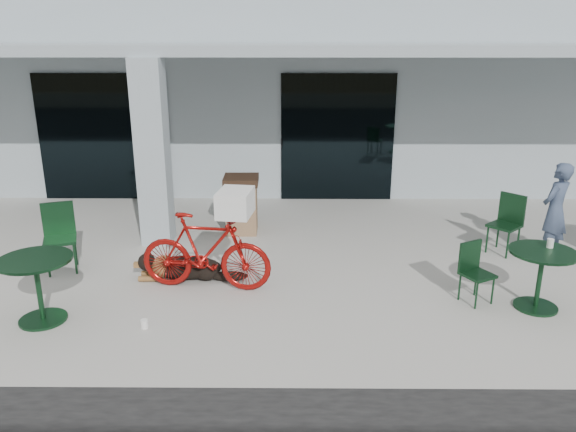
{
  "coord_description": "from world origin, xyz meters",
  "views": [
    {
      "loc": [
        0.84,
        -6.93,
        3.49
      ],
      "look_at": [
        0.78,
        0.68,
        1.0
      ],
      "focal_mm": 35.0,
      "sensor_mm": 36.0,
      "label": 1
    }
  ],
  "objects_px": {
    "cafe_chair_near": "(60,239)",
    "dog": "(185,266)",
    "bicycle": "(206,251)",
    "trash_receptacle": "(242,205)",
    "cafe_chair_far_b": "(504,225)",
    "person": "(555,210)",
    "cafe_table_near": "(39,290)",
    "cafe_chair_far_a": "(478,274)",
    "cafe_table_far": "(539,280)"
  },
  "relations": [
    {
      "from": "dog",
      "to": "cafe_table_near",
      "type": "bearing_deg",
      "value": -142.62
    },
    {
      "from": "cafe_chair_near",
      "to": "cafe_chair_far_b",
      "type": "height_order",
      "value": "cafe_chair_near"
    },
    {
      "from": "cafe_chair_far_a",
      "to": "cafe_chair_far_b",
      "type": "relative_size",
      "value": 0.84
    },
    {
      "from": "dog",
      "to": "cafe_chair_far_a",
      "type": "distance_m",
      "value": 4.13
    },
    {
      "from": "cafe_chair_near",
      "to": "dog",
      "type": "bearing_deg",
      "value": -28.34
    },
    {
      "from": "person",
      "to": "trash_receptacle",
      "type": "bearing_deg",
      "value": -50.66
    },
    {
      "from": "dog",
      "to": "cafe_chair_near",
      "type": "relative_size",
      "value": 1.19
    },
    {
      "from": "cafe_table_far",
      "to": "cafe_chair_far_b",
      "type": "relative_size",
      "value": 0.88
    },
    {
      "from": "bicycle",
      "to": "trash_receptacle",
      "type": "height_order",
      "value": "bicycle"
    },
    {
      "from": "cafe_chair_far_a",
      "to": "trash_receptacle",
      "type": "bearing_deg",
      "value": 111.41
    },
    {
      "from": "dog",
      "to": "cafe_chair_far_b",
      "type": "relative_size",
      "value": 1.27
    },
    {
      "from": "cafe_chair_near",
      "to": "cafe_table_far",
      "type": "distance_m",
      "value": 6.87
    },
    {
      "from": "person",
      "to": "cafe_table_near",
      "type": "bearing_deg",
      "value": -21.34
    },
    {
      "from": "cafe_table_far",
      "to": "person",
      "type": "relative_size",
      "value": 0.55
    },
    {
      "from": "cafe_chair_far_a",
      "to": "trash_receptacle",
      "type": "height_order",
      "value": "trash_receptacle"
    },
    {
      "from": "cafe_chair_near",
      "to": "cafe_chair_far_a",
      "type": "relative_size",
      "value": 1.26
    },
    {
      "from": "dog",
      "to": "person",
      "type": "bearing_deg",
      "value": 8.19
    },
    {
      "from": "cafe_chair_near",
      "to": "person",
      "type": "distance_m",
      "value": 7.77
    },
    {
      "from": "dog",
      "to": "cafe_chair_far_b",
      "type": "bearing_deg",
      "value": 10.93
    },
    {
      "from": "person",
      "to": "bicycle",
      "type": "bearing_deg",
      "value": -25.09
    },
    {
      "from": "cafe_chair_far_b",
      "to": "person",
      "type": "bearing_deg",
      "value": 37.21
    },
    {
      "from": "cafe_table_near",
      "to": "person",
      "type": "height_order",
      "value": "person"
    },
    {
      "from": "cafe_table_near",
      "to": "trash_receptacle",
      "type": "relative_size",
      "value": 0.87
    },
    {
      "from": "dog",
      "to": "trash_receptacle",
      "type": "relative_size",
      "value": 1.19
    },
    {
      "from": "cafe_chair_far_a",
      "to": "cafe_chair_far_b",
      "type": "height_order",
      "value": "cafe_chair_far_b"
    },
    {
      "from": "cafe_chair_far_a",
      "to": "cafe_table_near",
      "type": "bearing_deg",
      "value": 156.62
    },
    {
      "from": "bicycle",
      "to": "person",
      "type": "distance_m",
      "value": 5.58
    },
    {
      "from": "cafe_table_near",
      "to": "trash_receptacle",
      "type": "bearing_deg",
      "value": 56.33
    },
    {
      "from": "cafe_chair_far_b",
      "to": "dog",
      "type": "bearing_deg",
      "value": -120.55
    },
    {
      "from": "cafe_chair_near",
      "to": "bicycle",
      "type": "bearing_deg",
      "value": -34.17
    },
    {
      "from": "cafe_chair_near",
      "to": "cafe_table_far",
      "type": "xyz_separation_m",
      "value": [
        6.77,
        -1.17,
        -0.12
      ]
    },
    {
      "from": "cafe_table_far",
      "to": "trash_receptacle",
      "type": "height_order",
      "value": "trash_receptacle"
    },
    {
      "from": "cafe_chair_far_a",
      "to": "cafe_chair_far_b",
      "type": "distance_m",
      "value": 2.07
    },
    {
      "from": "dog",
      "to": "trash_receptacle",
      "type": "xyz_separation_m",
      "value": [
        0.66,
        2.1,
        0.32
      ]
    },
    {
      "from": "bicycle",
      "to": "cafe_table_near",
      "type": "xyz_separation_m",
      "value": [
        -1.95,
        -0.98,
        -0.14
      ]
    },
    {
      "from": "cafe_table_near",
      "to": "cafe_table_far",
      "type": "height_order",
      "value": "cafe_table_near"
    },
    {
      "from": "cafe_chair_far_a",
      "to": "person",
      "type": "xyz_separation_m",
      "value": [
        1.73,
        1.68,
        0.37
      ]
    },
    {
      "from": "cafe_table_far",
      "to": "cafe_chair_far_b",
      "type": "height_order",
      "value": "cafe_chair_far_b"
    },
    {
      "from": "bicycle",
      "to": "trash_receptacle",
      "type": "bearing_deg",
      "value": 0.64
    },
    {
      "from": "bicycle",
      "to": "cafe_table_near",
      "type": "distance_m",
      "value": 2.19
    },
    {
      "from": "cafe_chair_near",
      "to": "cafe_table_far",
      "type": "height_order",
      "value": "cafe_chair_near"
    },
    {
      "from": "cafe_chair_far_b",
      "to": "trash_receptacle",
      "type": "height_order",
      "value": "trash_receptacle"
    },
    {
      "from": "cafe_chair_far_a",
      "to": "bicycle",
      "type": "bearing_deg",
      "value": 144.61
    },
    {
      "from": "cafe_table_far",
      "to": "cafe_chair_far_a",
      "type": "xyz_separation_m",
      "value": [
        -0.76,
        0.16,
        0.01
      ]
    },
    {
      "from": "person",
      "to": "cafe_chair_far_a",
      "type": "bearing_deg",
      "value": 5.95
    },
    {
      "from": "cafe_chair_far_b",
      "to": "person",
      "type": "xyz_separation_m",
      "value": [
        0.73,
        -0.13,
        0.29
      ]
    },
    {
      "from": "bicycle",
      "to": "cafe_table_near",
      "type": "bearing_deg",
      "value": 124.33
    },
    {
      "from": "cafe_chair_far_a",
      "to": "cafe_chair_near",
      "type": "bearing_deg",
      "value": 141.36
    },
    {
      "from": "bicycle",
      "to": "trash_receptacle",
      "type": "distance_m",
      "value": 2.42
    },
    {
      "from": "cafe_table_near",
      "to": "trash_receptacle",
      "type": "xyz_separation_m",
      "value": [
        2.25,
        3.38,
        0.1
      ]
    }
  ]
}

